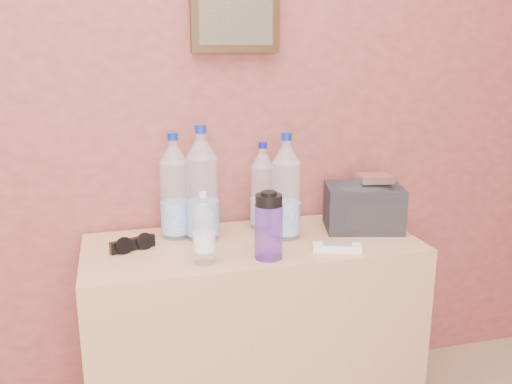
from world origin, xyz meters
TOP-DOWN VIEW (x-y plane):
  - picture_frame at (0.46, 1.98)m, footprint 0.30×0.03m
  - dresser at (0.46, 1.75)m, footprint 1.08×0.45m
  - pet_large_a at (0.31, 1.83)m, footprint 0.10×0.10m
  - pet_large_b at (0.22, 1.87)m, footprint 0.10×0.10m
  - pet_large_c at (0.53, 1.89)m, footprint 0.08×0.08m
  - pet_large_d at (0.57, 1.77)m, footprint 0.10×0.10m
  - pet_small at (0.27, 1.62)m, footprint 0.06×0.06m
  - nalgene_bottle at (0.47, 1.61)m, footprint 0.08×0.08m
  - sunglasses at (0.07, 1.78)m, footprint 0.16×0.10m
  - ac_remote at (0.69, 1.61)m, footprint 0.16×0.09m
  - toiletry_bag at (0.86, 1.79)m, footprint 0.30×0.25m
  - foil_packet at (0.89, 1.76)m, footprint 0.12×0.11m

SIDE VIEW (x-z plane):
  - dresser at x=0.46m, z-range 0.00..0.68m
  - ac_remote at x=0.69m, z-range 0.68..0.70m
  - sunglasses at x=0.07m, z-range 0.68..0.71m
  - toiletry_bag at x=0.86m, z-range 0.68..0.85m
  - pet_small at x=0.27m, z-range 0.66..0.88m
  - nalgene_bottle at x=0.47m, z-range 0.68..0.88m
  - pet_large_c at x=0.53m, z-range 0.66..0.96m
  - pet_large_b at x=0.22m, z-range 0.66..1.01m
  - pet_large_d at x=0.57m, z-range 0.66..1.01m
  - pet_large_a at x=0.31m, z-range 0.65..1.03m
  - foil_packet at x=0.89m, z-range 0.85..0.87m
  - picture_frame at x=0.46m, z-range 1.27..1.52m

